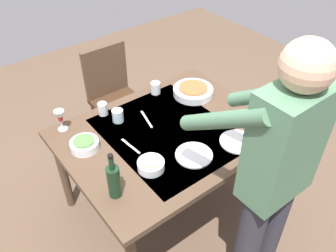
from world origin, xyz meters
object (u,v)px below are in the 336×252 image
wine_glass_left (60,117)px  water_cup_near_left (118,116)px  side_bowl_bread (151,165)px  dining_table (168,140)px  chair_near (113,92)px  dinner_plate_far (238,142)px  water_cup_far_left (103,109)px  side_bowl_salad (85,144)px  wine_bottle (114,181)px  person_server (273,176)px  dinner_plate_near (194,155)px  water_cup_near_right (156,88)px  serving_bowl_pasta (193,91)px

wine_glass_left → water_cup_near_left: 0.38m
water_cup_near_left → side_bowl_bread: 0.52m
dining_table → side_bowl_bread: side_bowl_bread is taller
dining_table → side_bowl_bread: bearing=35.8°
chair_near → dinner_plate_far: size_ratio=3.96×
wine_glass_left → water_cup_far_left: 0.30m
side_bowl_salad → dinner_plate_far: 0.97m
wine_bottle → wine_glass_left: wine_bottle is taller
person_server → water_cup_far_left: bearing=-77.3°
dining_table → side_bowl_bread: (0.28, 0.20, 0.10)m
person_server → dinner_plate_far: person_server is taller
dinner_plate_near → water_cup_near_left: bearing=-72.3°
dinner_plate_near → dinner_plate_far: 0.31m
water_cup_near_right → water_cup_near_left: bearing=16.5°
wine_glass_left → side_bowl_bread: (-0.25, 0.66, -0.07)m
dining_table → side_bowl_salad: 0.55m
chair_near → wine_bottle: wine_bottle is taller
side_bowl_bread → water_cup_near_right: bearing=-128.1°
wine_bottle → wine_glass_left: size_ratio=1.96×
wine_glass_left → side_bowl_salad: wine_glass_left is taller
chair_near → wine_bottle: 1.36m
chair_near → dinner_plate_far: (-0.19, 1.27, 0.21)m
chair_near → dinner_plate_near: size_ratio=3.96×
water_cup_near_right → dinner_plate_near: bearing=72.5°
wine_bottle → dinner_plate_far: size_ratio=1.29×
water_cup_far_left → side_bowl_salad: size_ratio=0.50×
water_cup_near_left → side_bowl_salad: (0.31, 0.11, -0.01)m
dinner_plate_far → dinner_plate_near: bearing=-14.5°
wine_glass_left → water_cup_far_left: wine_glass_left is taller
person_server → side_bowl_salad: (0.54, -0.98, -0.20)m
side_bowl_salad → dinner_plate_far: side_bowl_salad is taller
dining_table → dinner_plate_far: (-0.29, 0.35, 0.08)m
person_server → serving_bowl_pasta: person_server is taller
serving_bowl_pasta → wine_glass_left: bearing=-12.8°
person_server → serving_bowl_pasta: (-0.38, -1.02, -0.20)m
person_server → water_cup_far_left: (0.28, -1.22, -0.18)m
water_cup_near_right → side_bowl_salad: water_cup_near_right is taller
water_cup_near_right → chair_near: bearing=-77.4°
serving_bowl_pasta → dinner_plate_far: size_ratio=1.30×
chair_near → side_bowl_salad: size_ratio=5.06×
chair_near → side_bowl_salad: (0.61, 0.72, 0.24)m
chair_near → side_bowl_bread: chair_near is taller
wine_glass_left → dinner_plate_far: size_ratio=0.66×
water_cup_near_right → side_bowl_bread: size_ratio=0.57×
chair_near → water_cup_near_right: 0.56m
water_cup_near_right → side_bowl_salad: 0.75m
chair_near → side_bowl_bread: 1.20m
dining_table → water_cup_near_right: size_ratio=15.01×
side_bowl_bread → dinner_plate_far: 0.59m
side_bowl_bread → wine_bottle: bearing=8.5°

